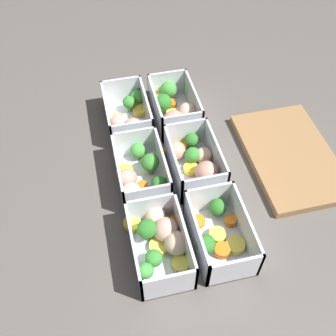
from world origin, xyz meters
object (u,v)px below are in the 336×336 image
(container_near_left, at_px, (129,117))
(container_near_center, at_px, (141,175))
(container_far_left, at_px, (175,109))
(container_far_right, at_px, (219,233))
(container_far_center, at_px, (195,162))
(container_near_right, at_px, (160,240))

(container_near_left, bearing_deg, container_near_center, -1.66)
(container_far_left, bearing_deg, container_far_right, -0.43)
(container_near_center, distance_m, container_far_center, 0.12)
(container_near_right, bearing_deg, container_near_left, -179.66)
(container_near_left, height_order, container_far_left, same)
(container_near_center, height_order, container_far_left, same)
(container_near_center, relative_size, container_near_right, 0.97)
(container_near_left, distance_m, container_far_center, 0.20)
(container_near_left, relative_size, container_far_left, 0.96)
(container_near_right, bearing_deg, container_far_center, 146.32)
(container_near_left, xyz_separation_m, container_far_right, (0.34, 0.11, -0.00))
(container_far_center, bearing_deg, container_near_center, -84.53)
(container_far_center, bearing_deg, container_near_left, -146.04)
(container_near_left, bearing_deg, container_far_center, 33.96)
(container_near_left, bearing_deg, container_far_right, 17.57)
(container_near_center, distance_m, container_far_right, 0.20)
(container_near_right, distance_m, container_far_left, 0.35)
(container_near_right, height_order, container_far_left, same)
(container_near_left, relative_size, container_near_right, 0.92)
(container_near_right, xyz_separation_m, container_far_right, (0.01, 0.11, -0.00))
(container_near_center, relative_size, container_far_right, 1.05)
(container_near_center, relative_size, container_far_left, 1.00)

